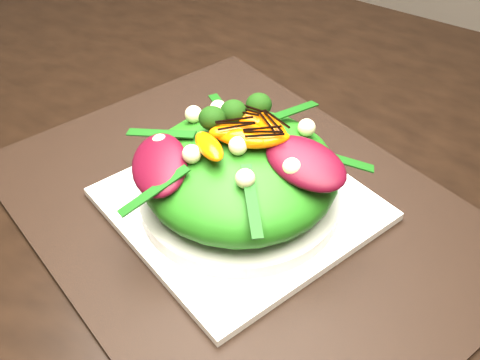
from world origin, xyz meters
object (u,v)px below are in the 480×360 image
Objects in this scene: dining_table at (328,167)px; orange_segment at (230,130)px; plate_base at (240,204)px; placemat at (240,208)px; lettuce_mound at (240,172)px; salad_bowl at (240,195)px.

orange_segment is (-0.06, -0.14, 0.12)m from dining_table.
plate_base is at bearing -18.48° from orange_segment.
plate_base reaches higher than placemat.
lettuce_mound is at bearing -18.48° from orange_segment.
salad_bowl is 1.05× the size of lettuce_mound.
dining_table reaches higher than lettuce_mound.
placemat is (-0.04, -0.15, 0.02)m from dining_table.
lettuce_mound is 0.05m from orange_segment.
orange_segment is (-0.02, 0.01, 0.08)m from salad_bowl.
salad_bowl is at bearing -105.37° from dining_table.
lettuce_mound is (-0.00, 0.00, 0.04)m from salad_bowl.
lettuce_mound is at bearing -105.37° from dining_table.
lettuce_mound reaches higher than placemat.
dining_table is 6.18× the size of plate_base.
dining_table is 7.10× the size of salad_bowl.
dining_table is 0.16m from salad_bowl.
plate_base is at bearing 0.00° from lettuce_mound.
orange_segment reaches higher than plate_base.
salad_bowl is (0.00, 0.00, 0.01)m from plate_base.
salad_bowl is 0.08m from orange_segment.
salad_bowl is 4.04× the size of orange_segment.
placemat is 2.14× the size of plate_base.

